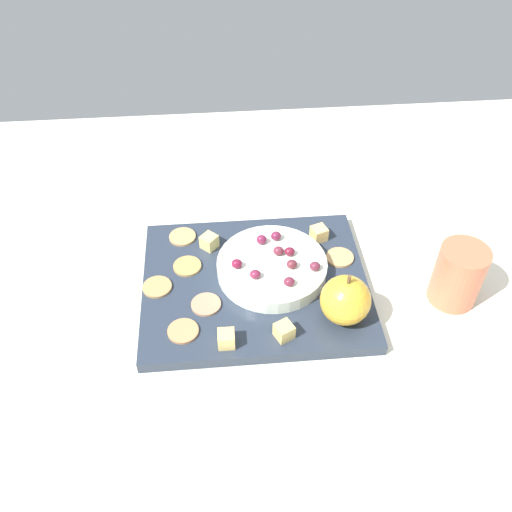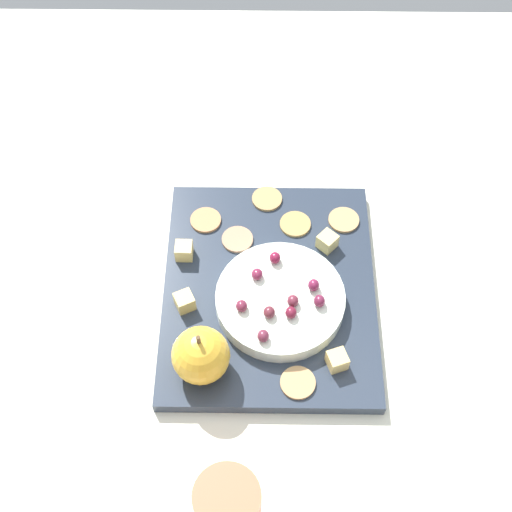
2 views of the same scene
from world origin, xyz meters
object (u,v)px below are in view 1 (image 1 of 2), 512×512
(grape_1, at_px, (292,264))
(cracker_1, at_px, (340,257))
(serving_dish, at_px, (272,269))
(cheese_cube_0, at_px, (209,242))
(cracker_3, at_px, (182,237))
(cracker_0, at_px, (206,304))
(apple_whole, at_px, (345,300))
(grape_6, at_px, (289,282))
(grape_3, at_px, (277,236))
(cracker_5, at_px, (183,331))
(grape_7, at_px, (262,240))
(grape_0, at_px, (237,264))
(grape_4, at_px, (290,252))
(cracker_4, at_px, (187,266))
(cup, at_px, (458,275))
(grape_8, at_px, (315,266))
(cheese_cube_2, at_px, (284,331))
(cheese_cube_1, at_px, (226,339))
(grape_2, at_px, (275,251))
(grape_5, at_px, (255,274))
(platter, at_px, (255,284))
(cracker_2, at_px, (157,287))
(cheese_cube_3, at_px, (319,233))

(grape_1, bearing_deg, cracker_1, -156.72)
(serving_dish, height_order, cheese_cube_0, same)
(cracker_3, bearing_deg, cracker_0, 103.26)
(cracker_1, bearing_deg, grape_1, 23.28)
(apple_whole, bearing_deg, grape_6, -33.26)
(grape_1, relative_size, grape_3, 1.00)
(cracker_5, bearing_deg, apple_whole, -178.06)
(grape_7, bearing_deg, cracker_0, 48.10)
(grape_0, bearing_deg, grape_7, -130.18)
(grape_4, bearing_deg, grape_6, 81.97)
(cracker_4, relative_size, cup, 0.45)
(grape_0, xyz_separation_m, grape_3, (-0.07, -0.06, 0.00))
(grape_3, bearing_deg, cracker_4, 10.43)
(grape_8, bearing_deg, apple_whole, 111.78)
(cheese_cube_2, xyz_separation_m, cracker_0, (0.10, -0.06, -0.01))
(grape_4, xyz_separation_m, grape_8, (-0.03, 0.03, 0.00))
(cheese_cube_1, height_order, grape_8, grape_8)
(grape_2, relative_size, grape_8, 1.00)
(grape_2, relative_size, grape_5, 1.00)
(apple_whole, relative_size, grape_5, 4.36)
(cheese_cube_0, distance_m, grape_2, 0.11)
(grape_6, bearing_deg, grape_2, -79.01)
(cracker_0, bearing_deg, platter, -149.47)
(cracker_2, xyz_separation_m, grape_0, (-0.12, -0.01, 0.03))
(cracker_2, bearing_deg, grape_0, -175.02)
(cracker_1, bearing_deg, grape_6, 37.65)
(grape_8, height_order, cup, cup)
(cracker_1, bearing_deg, grape_8, 41.18)
(cracker_3, height_order, cracker_5, same)
(cheese_cube_1, distance_m, cracker_5, 0.06)
(cheese_cube_1, height_order, grape_4, grape_4)
(grape_3, bearing_deg, cracker_5, 45.77)
(cheese_cube_3, relative_size, cracker_4, 0.53)
(cheese_cube_1, bearing_deg, grape_0, -100.36)
(grape_3, xyz_separation_m, grape_4, (-0.01, 0.04, -0.00))
(platter, height_order, cracker_1, cracker_1)
(cracker_2, xyz_separation_m, cracker_4, (-0.04, -0.04, 0.00))
(cheese_cube_2, relative_size, grape_6, 1.41)
(cracker_0, bearing_deg, cracker_5, 54.36)
(cheese_cube_2, distance_m, grape_0, 0.13)
(grape_5, bearing_deg, apple_whole, 151.00)
(platter, relative_size, grape_7, 20.87)
(serving_dish, bearing_deg, grape_6, 113.44)
(apple_whole, distance_m, cracker_4, 0.25)
(cracker_0, xyz_separation_m, cracker_1, (-0.21, -0.08, 0.00))
(apple_whole, distance_m, grape_8, 0.08)
(grape_0, bearing_deg, grape_3, -140.37)
(cracker_0, height_order, grape_3, grape_3)
(serving_dish, bearing_deg, cheese_cube_0, -36.60)
(serving_dish, height_order, cup, cup)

